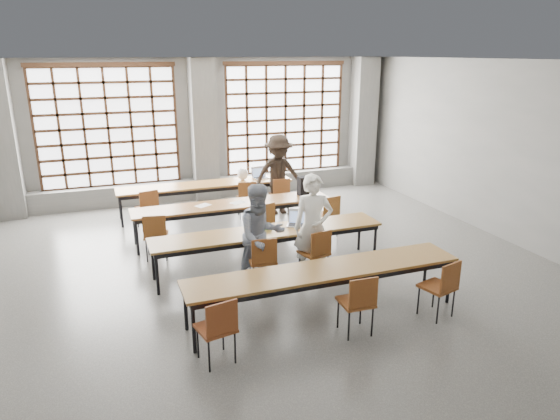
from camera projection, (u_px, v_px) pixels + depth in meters
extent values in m
plane|color=#50504D|center=(274.00, 280.00, 8.30)|extent=(11.00, 11.00, 0.00)
plane|color=silver|center=(273.00, 61.00, 7.24)|extent=(11.00, 11.00, 0.00)
plane|color=slate|center=(201.00, 129.00, 12.69)|extent=(10.00, 0.00, 10.00)
plane|color=slate|center=(523.00, 156.00, 9.41)|extent=(0.00, 11.00, 11.00)
cube|color=#5A5A58|center=(2.00, 141.00, 10.95)|extent=(0.60, 0.55, 3.50)
cube|color=#5A5A58|center=(204.00, 131.00, 12.44)|extent=(0.60, 0.55, 3.50)
cube|color=#5A5A58|center=(363.00, 122.00, 13.92)|extent=(0.60, 0.55, 3.50)
cube|color=white|center=(108.00, 128.00, 11.88)|extent=(3.20, 0.02, 2.80)
cube|color=black|center=(108.00, 128.00, 11.81)|extent=(3.20, 0.05, 2.80)
cube|color=black|center=(114.00, 187.00, 12.25)|extent=(3.32, 0.07, 0.10)
cube|color=black|center=(101.00, 64.00, 11.37)|extent=(3.32, 0.07, 0.10)
cube|color=white|center=(284.00, 119.00, 13.36)|extent=(3.20, 0.02, 2.80)
cube|color=black|center=(285.00, 120.00, 13.29)|extent=(3.20, 0.05, 2.80)
cube|color=black|center=(285.00, 173.00, 13.73)|extent=(3.32, 0.07, 0.10)
cube|color=black|center=(286.00, 63.00, 12.85)|extent=(3.32, 0.07, 0.10)
cube|color=#5A5A58|center=(206.00, 188.00, 12.96)|extent=(9.80, 0.35, 0.50)
cube|color=brown|center=(206.00, 184.00, 11.47)|extent=(4.00, 0.70, 0.04)
cube|color=black|center=(206.00, 187.00, 11.49)|extent=(3.90, 0.64, 0.08)
cylinder|color=black|center=(121.00, 212.00, 10.69)|extent=(0.05, 0.05, 0.69)
cylinder|color=black|center=(120.00, 205.00, 11.21)|extent=(0.05, 0.05, 0.69)
cylinder|color=black|center=(288.00, 195.00, 11.96)|extent=(0.05, 0.05, 0.69)
cylinder|color=black|center=(280.00, 189.00, 12.47)|extent=(0.05, 0.05, 0.69)
cube|color=brown|center=(233.00, 204.00, 9.99)|extent=(4.00, 0.70, 0.04)
cube|color=black|center=(233.00, 207.00, 10.01)|extent=(3.90, 0.64, 0.08)
cylinder|color=black|center=(137.00, 238.00, 9.21)|extent=(0.05, 0.05, 0.69)
cylinder|color=black|center=(135.00, 228.00, 9.73)|extent=(0.05, 0.05, 0.69)
cylinder|color=black|center=(326.00, 215.00, 10.48)|extent=(0.05, 0.05, 0.69)
cylinder|color=black|center=(314.00, 208.00, 10.99)|extent=(0.05, 0.05, 0.69)
cube|color=brown|center=(269.00, 231.00, 8.47)|extent=(4.00, 0.70, 0.04)
cube|color=black|center=(269.00, 235.00, 8.49)|extent=(3.90, 0.64, 0.08)
cylinder|color=black|center=(157.00, 274.00, 7.69)|extent=(0.05, 0.05, 0.69)
cylinder|color=black|center=(153.00, 260.00, 8.21)|extent=(0.05, 0.05, 0.69)
cylinder|color=black|center=(375.00, 243.00, 8.95)|extent=(0.05, 0.05, 0.69)
cylinder|color=black|center=(359.00, 233.00, 9.47)|extent=(0.05, 0.05, 0.69)
cube|color=brown|center=(325.00, 270.00, 6.97)|extent=(4.00, 0.70, 0.04)
cube|color=black|center=(325.00, 274.00, 6.99)|extent=(3.90, 0.64, 0.08)
cylinder|color=black|center=(194.00, 328.00, 6.19)|extent=(0.05, 0.05, 0.69)
cylinder|color=black|center=(186.00, 307.00, 6.71)|extent=(0.05, 0.05, 0.69)
cylinder|color=black|center=(449.00, 281.00, 7.45)|extent=(0.05, 0.05, 0.69)
cylinder|color=black|center=(426.00, 267.00, 7.97)|extent=(0.05, 0.05, 0.69)
cube|color=brown|center=(147.00, 208.00, 10.60)|extent=(0.49, 0.49, 0.04)
cube|color=brown|center=(149.00, 200.00, 10.37)|extent=(0.40, 0.11, 0.40)
cylinder|color=black|center=(148.00, 218.00, 10.67)|extent=(0.02, 0.02, 0.45)
cube|color=brown|center=(246.00, 198.00, 11.32)|extent=(0.48, 0.48, 0.04)
cube|color=brown|center=(247.00, 191.00, 11.07)|extent=(0.40, 0.09, 0.40)
cylinder|color=black|center=(247.00, 208.00, 11.39)|extent=(0.02, 0.02, 0.45)
cube|color=brown|center=(279.00, 195.00, 11.59)|extent=(0.46, 0.46, 0.04)
cube|color=brown|center=(282.00, 187.00, 11.33)|extent=(0.40, 0.07, 0.40)
cylinder|color=black|center=(279.00, 204.00, 11.65)|extent=(0.02, 0.02, 0.45)
cube|color=brown|center=(156.00, 235.00, 9.05)|extent=(0.49, 0.49, 0.04)
cube|color=brown|center=(154.00, 227.00, 8.80)|extent=(0.40, 0.10, 0.40)
cylinder|color=black|center=(157.00, 246.00, 9.12)|extent=(0.02, 0.02, 0.45)
cube|color=brown|center=(261.00, 222.00, 9.71)|extent=(0.50, 0.50, 0.04)
cube|color=brown|center=(266.00, 214.00, 9.48)|extent=(0.40, 0.11, 0.40)
cylinder|color=black|center=(261.00, 233.00, 9.78)|extent=(0.02, 0.02, 0.45)
cube|color=brown|center=(326.00, 215.00, 10.17)|extent=(0.48, 0.48, 0.04)
cube|color=brown|center=(332.00, 207.00, 9.94)|extent=(0.40, 0.09, 0.40)
cylinder|color=black|center=(326.00, 225.00, 10.24)|extent=(0.02, 0.02, 0.45)
cube|color=brown|center=(262.00, 260.00, 7.96)|extent=(0.47, 0.47, 0.04)
cube|color=brown|center=(264.00, 251.00, 7.70)|extent=(0.40, 0.08, 0.40)
cylinder|color=black|center=(262.00, 273.00, 8.03)|extent=(0.02, 0.02, 0.45)
cube|color=maroon|center=(314.00, 253.00, 8.25)|extent=(0.50, 0.50, 0.04)
cube|color=maroon|center=(321.00, 243.00, 8.02)|extent=(0.40, 0.12, 0.40)
cylinder|color=black|center=(313.00, 265.00, 8.32)|extent=(0.02, 0.02, 0.45)
cube|color=brown|center=(216.00, 328.00, 6.00)|extent=(0.49, 0.49, 0.04)
cube|color=brown|center=(222.00, 318.00, 5.77)|extent=(0.40, 0.11, 0.40)
cylinder|color=black|center=(216.00, 344.00, 6.07)|extent=(0.02, 0.02, 0.45)
cube|color=maroon|center=(356.00, 302.00, 6.62)|extent=(0.44, 0.44, 0.04)
cube|color=maroon|center=(363.00, 293.00, 6.37)|extent=(0.40, 0.05, 0.40)
cylinder|color=black|center=(355.00, 317.00, 6.69)|extent=(0.02, 0.02, 0.45)
cube|color=brown|center=(437.00, 287.00, 7.05)|extent=(0.52, 0.52, 0.04)
cube|color=brown|center=(451.00, 277.00, 6.83)|extent=(0.39, 0.13, 0.40)
cylinder|color=black|center=(436.00, 301.00, 7.12)|extent=(0.02, 0.02, 0.45)
imported|color=white|center=(313.00, 227.00, 8.17)|extent=(0.74, 0.59, 1.76)
imported|color=navy|center=(261.00, 236.00, 7.88)|extent=(0.89, 0.73, 1.69)
imported|color=black|center=(279.00, 175.00, 11.49)|extent=(1.19, 0.69, 1.84)
cube|color=#B4B4B9|center=(297.00, 225.00, 8.69)|extent=(0.44, 0.40, 0.02)
cube|color=black|center=(297.00, 225.00, 8.67)|extent=(0.35, 0.31, 0.00)
cube|color=#B4B4B9|center=(299.00, 216.00, 8.78)|extent=(0.35, 0.24, 0.26)
cube|color=#88A6EB|center=(299.00, 218.00, 8.78)|extent=(0.29, 0.20, 0.21)
cube|color=#BAB9BF|center=(261.00, 178.00, 11.95)|extent=(0.39, 0.30, 0.02)
cube|color=black|center=(261.00, 177.00, 11.94)|extent=(0.32, 0.21, 0.00)
cube|color=#BAB9BF|center=(259.00, 172.00, 12.04)|extent=(0.37, 0.11, 0.26)
cube|color=#91B8FB|center=(259.00, 173.00, 12.03)|extent=(0.31, 0.08, 0.21)
ellipsoid|color=silver|center=(320.00, 223.00, 8.75)|extent=(0.11, 0.10, 0.04)
cube|color=green|center=(264.00, 227.00, 8.51)|extent=(0.26, 0.13, 0.09)
cube|color=black|center=(281.00, 231.00, 8.43)|extent=(0.14, 0.10, 0.01)
cube|color=white|center=(203.00, 205.00, 9.83)|extent=(0.36, 0.33, 0.00)
cube|color=white|center=(238.00, 203.00, 10.02)|extent=(0.36, 0.31, 0.00)
cube|color=black|center=(306.00, 186.00, 10.50)|extent=(0.33, 0.21, 0.40)
ellipsoid|color=white|center=(243.00, 174.00, 11.76)|extent=(0.30, 0.26, 0.29)
cube|color=#AA1419|center=(215.00, 324.00, 5.98)|extent=(0.20, 0.09, 0.06)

